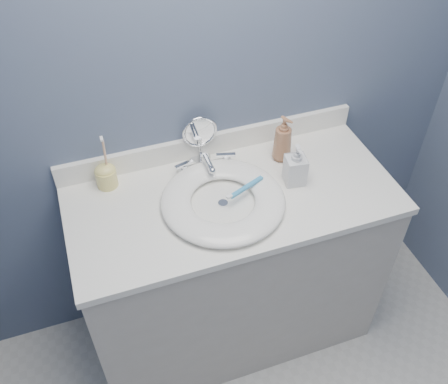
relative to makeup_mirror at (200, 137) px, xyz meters
name	(u,v)px	position (x,y,z in m)	size (l,w,h in m)	color
back_wall	(208,82)	(0.05, 0.04, 0.21)	(2.20, 0.02, 2.40)	#4F5A76
vanity_cabinet	(232,271)	(0.05, -0.24, -0.57)	(1.20, 0.55, 0.85)	#BBB4AB
countertop	(233,198)	(0.05, -0.24, -0.13)	(1.22, 0.57, 0.03)	white
backsplash	(211,144)	(0.05, 0.02, -0.07)	(1.22, 0.02, 0.09)	white
basin	(223,200)	(0.00, -0.27, -0.09)	(0.45, 0.45, 0.04)	white
drain	(223,203)	(0.00, -0.27, -0.11)	(0.04, 0.04, 0.01)	silver
faucet	(206,165)	(0.00, -0.07, -0.08)	(0.25, 0.13, 0.07)	silver
makeup_mirror	(200,137)	(0.00, 0.00, 0.00)	(0.14, 0.08, 0.20)	silver
soap_bottle_amber	(283,139)	(0.30, -0.10, -0.01)	(0.07, 0.08, 0.19)	#966243
soap_bottle_clear	(296,164)	(0.29, -0.24, -0.03)	(0.08, 0.08, 0.17)	silver
toothbrush_holder	(106,175)	(-0.38, -0.03, -0.06)	(0.08, 0.08, 0.23)	#EBDB75
toothbrush_lying	(245,188)	(0.09, -0.26, -0.07)	(0.17, 0.08, 0.02)	#3790C6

